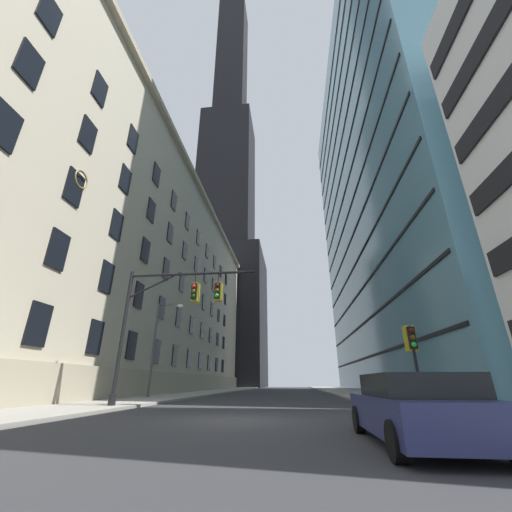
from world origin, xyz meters
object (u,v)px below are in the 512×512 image
traffic_signal_mast (176,306)px  parked_car (416,408)px  street_lamppost (158,339)px  traffic_light_near_right (411,342)px

traffic_signal_mast → parked_car: traffic_signal_mast is taller
traffic_signal_mast → street_lamppost: 10.26m
traffic_light_near_right → parked_car: size_ratio=0.73×
traffic_light_near_right → parked_car: bearing=-110.6°
traffic_light_near_right → street_lamppost: (-15.97, 11.19, 1.78)m
traffic_signal_mast → parked_car: 13.03m
traffic_signal_mast → parked_car: (8.82, -8.53, -4.39)m
traffic_signal_mast → traffic_light_near_right: 11.67m
traffic_signal_mast → parked_car: size_ratio=1.61×
street_lamppost → traffic_signal_mast: bearing=-62.5°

